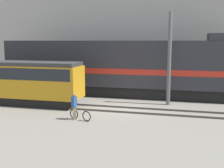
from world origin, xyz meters
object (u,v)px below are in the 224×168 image
object	(u,v)px
streetcar	(15,80)
bicycle	(80,115)
utility_pole_left	(169,59)
freight_locomotive	(119,67)
person	(74,104)

from	to	relation	value
streetcar	bicycle	world-z (taller)	streetcar
bicycle	utility_pole_left	world-z (taller)	utility_pole_left
streetcar	utility_pole_left	bearing A→B (deg)	12.74
freight_locomotive	streetcar	distance (m)	9.22
freight_locomotive	utility_pole_left	bearing A→B (deg)	-30.01
bicycle	person	world-z (taller)	person
freight_locomotive	utility_pole_left	distance (m)	5.57
person	bicycle	bearing A→B (deg)	4.44
streetcar	utility_pole_left	distance (m)	12.54
freight_locomotive	person	size ratio (longest dim) A/B	12.24
freight_locomotive	person	distance (m)	8.89
freight_locomotive	person	xyz separation A→B (m)	(-0.96, -8.70, -1.59)
freight_locomotive	bicycle	distance (m)	9.00
freight_locomotive	person	bearing A→B (deg)	-96.29
freight_locomotive	utility_pole_left	size ratio (longest dim) A/B	2.96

